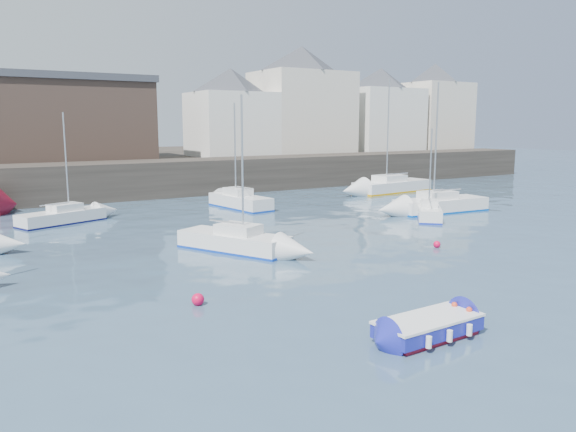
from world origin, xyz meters
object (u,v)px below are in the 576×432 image
sailboat_g (392,186)px  sailboat_h (62,216)px  sailboat_b (234,241)px  sailboat_c (429,212)px  sailboat_d (440,204)px  sailboat_f (240,201)px  buoy_far (231,233)px  buoy_near (198,305)px  blue_dinghy (428,327)px  buoy_mid (437,248)px

sailboat_g → sailboat_h: (-28.54, -1.80, -0.13)m
sailboat_g → sailboat_b: bearing=-148.0°
sailboat_c → sailboat_d: sailboat_d is taller
sailboat_f → buoy_far: size_ratio=17.89×
sailboat_d → sailboat_h: size_ratio=1.31×
buoy_far → sailboat_d: bearing=-2.0°
buoy_near → buoy_far: (6.50, 10.98, 0.00)m
sailboat_c → sailboat_g: (7.79, 12.36, 0.12)m
blue_dinghy → sailboat_d: 24.48m
buoy_mid → sailboat_g: bearing=53.9°
sailboat_d → buoy_mid: sailboat_d is taller
sailboat_g → blue_dinghy: bearing=-129.9°
sailboat_c → buoy_mid: (-5.94, -6.46, -0.45)m
sailboat_h → sailboat_d: bearing=-20.6°
buoy_mid → buoy_far: bearing=129.5°
buoy_near → buoy_mid: buoy_near is taller
sailboat_b → sailboat_g: (22.70, 14.20, 0.08)m
sailboat_c → buoy_far: sailboat_c is taller
sailboat_c → sailboat_h: (-20.75, 10.56, -0.00)m
sailboat_c → buoy_mid: bearing=-132.6°
blue_dinghy → sailboat_f: (6.67, 25.62, 0.19)m
sailboat_d → sailboat_f: (-11.24, 8.93, -0.00)m
sailboat_c → buoy_far: size_ratio=13.69×
buoy_far → sailboat_c: bearing=-9.8°
blue_dinghy → sailboat_f: size_ratio=0.44×
sailboat_g → buoy_far: (-20.92, -10.10, -0.57)m
sailboat_b → sailboat_f: bearing=62.5°
sailboat_f → buoy_near: size_ratio=17.65×
sailboat_g → buoy_near: bearing=-142.4°
buoy_mid → blue_dinghy: bearing=-137.1°
sailboat_g → sailboat_d: bearing=-115.0°
blue_dinghy → sailboat_g: 35.65m
blue_dinghy → buoy_far: bearing=83.5°
sailboat_f → buoy_near: bearing=-120.1°
buoy_far → sailboat_f: bearing=60.7°
sailboat_g → buoy_mid: (-13.73, -18.82, -0.57)m
buoy_mid → buoy_far: buoy_far is taller
buoy_near → sailboat_h: bearing=93.3°
sailboat_c → sailboat_d: (2.82, 1.71, 0.09)m
buoy_mid → sailboat_f: bearing=98.3°
sailboat_g → buoy_mid: size_ratio=28.22×
sailboat_b → sailboat_c: 15.02m
sailboat_h → sailboat_c: bearing=-27.0°
sailboat_d → buoy_mid: 11.99m
blue_dinghy → sailboat_f: bearing=75.4°
blue_dinghy → sailboat_b: 13.14m
sailboat_h → buoy_mid: bearing=-49.0°
sailboat_b → buoy_near: 8.35m
sailboat_g → buoy_far: size_ratio=23.59×
sailboat_d → sailboat_g: (4.97, 10.65, 0.03)m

